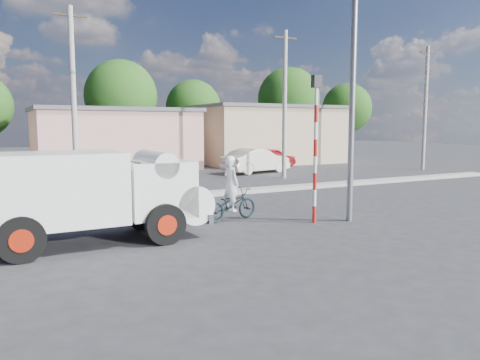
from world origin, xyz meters
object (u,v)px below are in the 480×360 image
streetlight (349,55)px  bicycle (231,205)px  cyclist (231,193)px  traffic_pole (316,136)px  car_cream (256,161)px  car_red (272,157)px  truck (96,193)px

streetlight → bicycle: bearing=149.7°
bicycle → streetlight: 5.66m
cyclist → streetlight: bearing=-131.5°
traffic_pole → streetlight: streetlight is taller
car_cream → car_red: size_ratio=1.15×
bicycle → car_cream: size_ratio=0.41×
traffic_pole → cyclist: bearing=144.8°
cyclist → traffic_pole: bearing=-136.4°
truck → streetlight: 8.13m
bicycle → streetlight: (3.00, -1.76, 4.47)m
bicycle → streetlight: streetlight is taller
traffic_pole → streetlight: 2.56m
car_red → traffic_pole: 19.14m
cyclist → streetlight: size_ratio=0.19×
bicycle → car_cream: bearing=-44.1°
truck → bicycle: truck is taller
car_cream → bicycle: bearing=132.2°
truck → traffic_pole: 6.41m
car_cream → traffic_pole: bearing=142.0°
car_cream → streetlight: bearing=145.8°
bicycle → car_red: car_red is taller
truck → car_cream: size_ratio=1.21×
bicycle → traffic_pole: (2.07, -1.46, 2.10)m
traffic_pole → streetlight: (0.94, -0.30, 2.37)m
cyclist → truck: bearing=91.1°
cyclist → traffic_pole: traffic_pole is taller
truck → cyclist: 4.29m
bicycle → cyclist: cyclist is taller
car_cream → car_red: car_cream is taller
truck → cyclist: size_ratio=3.27×
cyclist → car_red: cyclist is taller
cyclist → car_cream: (7.94, 12.26, -0.10)m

